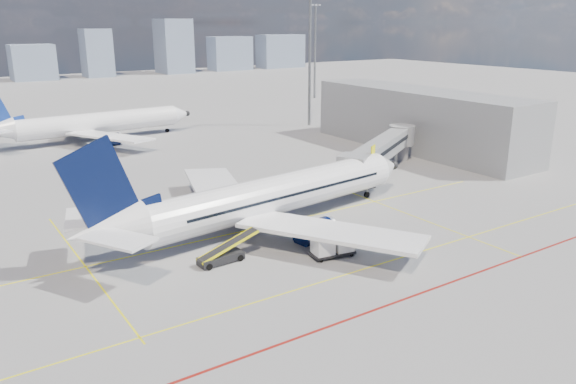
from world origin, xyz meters
name	(u,v)px	position (x,y,z in m)	size (l,w,h in m)	color
ground	(321,247)	(0.00, 0.00, 0.00)	(420.00, 420.00, 0.00)	gray
apron_markings	(342,263)	(-0.58, -3.91, 0.01)	(90.00, 35.12, 0.01)	yellow
jet_bridge	(384,148)	(23.51, 16.91, 3.74)	(23.55, 15.78, 6.30)	gray
terminal_block	(419,120)	(39.95, 26.00, 5.00)	(10.00, 42.00, 10.00)	gray
floodlight_mast_ne	(310,59)	(38.00, 55.00, 13.59)	(3.20, 0.61, 25.45)	slate
floodlight_mast_far	(315,49)	(65.00, 90.00, 13.59)	(3.20, 0.61, 25.45)	slate
main_aircraft	(265,198)	(-1.55, 7.74, 3.22)	(42.00, 36.50, 12.30)	white
second_aircraft	(91,124)	(-4.50, 63.01, 3.22)	(38.78, 33.77, 11.31)	white
baggage_tug	(338,236)	(2.11, 0.10, 0.66)	(2.00, 1.22, 1.37)	white
cargo_dolly	(333,244)	(-0.43, -2.27, 1.22)	(4.27, 2.39, 2.22)	black
belt_loader	(222,256)	(-9.51, 2.11, 0.64)	(6.08, 1.87, 2.46)	black
ramp_worker	(353,237)	(2.86, -1.18, 0.80)	(0.59, 0.38, 1.61)	yellow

